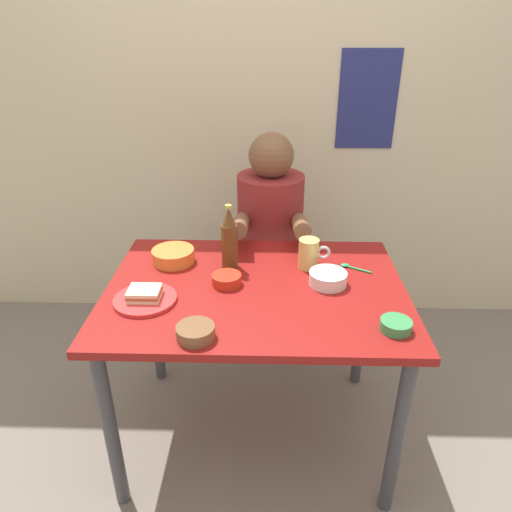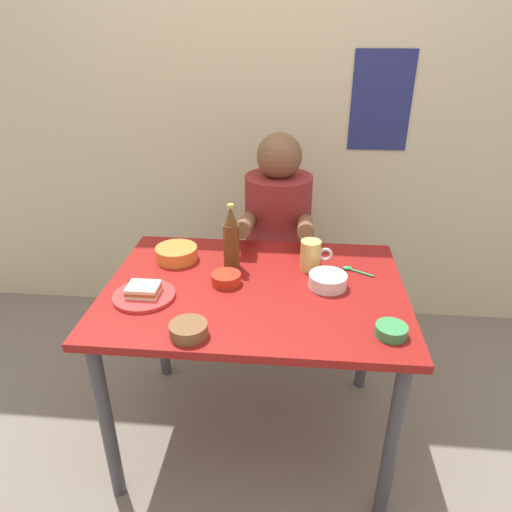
{
  "view_description": "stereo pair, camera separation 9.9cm",
  "coord_description": "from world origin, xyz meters",
  "px_view_note": "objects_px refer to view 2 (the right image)",
  "views": [
    {
      "loc": [
        0.04,
        -1.48,
        1.61
      ],
      "look_at": [
        0.0,
        0.05,
        0.84
      ],
      "focal_mm": 32.59,
      "sensor_mm": 36.0,
      "label": 1
    },
    {
      "loc": [
        0.14,
        -1.47,
        1.61
      ],
      "look_at": [
        0.0,
        0.05,
        0.84
      ],
      "focal_mm": 32.59,
      "sensor_mm": 36.0,
      "label": 2
    }
  ],
  "objects_px": {
    "person_seated": "(278,218)",
    "sandwich": "(143,290)",
    "dining_table": "(255,307)",
    "plate_orange": "(144,296)",
    "stool": "(276,290)",
    "beer_mug": "(311,255)",
    "condiment_bowl_brown": "(189,329)",
    "beer_bottle": "(231,239)"
  },
  "relations": [
    {
      "from": "dining_table",
      "to": "sandwich",
      "type": "xyz_separation_m",
      "value": [
        -0.38,
        -0.11,
        0.13
      ]
    },
    {
      "from": "condiment_bowl_brown",
      "to": "plate_orange",
      "type": "bearing_deg",
      "value": 135.29
    },
    {
      "from": "person_seated",
      "to": "condiment_bowl_brown",
      "type": "relative_size",
      "value": 6.0
    },
    {
      "from": "stool",
      "to": "beer_mug",
      "type": "relative_size",
      "value": 3.57
    },
    {
      "from": "sandwich",
      "to": "condiment_bowl_brown",
      "type": "xyz_separation_m",
      "value": [
        0.21,
        -0.2,
        -0.01
      ]
    },
    {
      "from": "plate_orange",
      "to": "person_seated",
      "type": "bearing_deg",
      "value": 59.2
    },
    {
      "from": "person_seated",
      "to": "condiment_bowl_brown",
      "type": "xyz_separation_m",
      "value": [
        -0.23,
        -0.94,
        -0.0
      ]
    },
    {
      "from": "person_seated",
      "to": "plate_orange",
      "type": "xyz_separation_m",
      "value": [
        -0.44,
        -0.73,
        -0.02
      ]
    },
    {
      "from": "stool",
      "to": "sandwich",
      "type": "relative_size",
      "value": 4.09
    },
    {
      "from": "beer_mug",
      "to": "plate_orange",
      "type": "bearing_deg",
      "value": -155.44
    },
    {
      "from": "dining_table",
      "to": "plate_orange",
      "type": "relative_size",
      "value": 5.0
    },
    {
      "from": "person_seated",
      "to": "beer_bottle",
      "type": "xyz_separation_m",
      "value": [
        -0.16,
        -0.47,
        0.09
      ]
    },
    {
      "from": "dining_table",
      "to": "stool",
      "type": "height_order",
      "value": "dining_table"
    },
    {
      "from": "beer_mug",
      "to": "stool",
      "type": "bearing_deg",
      "value": 107.8
    },
    {
      "from": "plate_orange",
      "to": "condiment_bowl_brown",
      "type": "distance_m",
      "value": 0.29
    },
    {
      "from": "plate_orange",
      "to": "beer_mug",
      "type": "height_order",
      "value": "beer_mug"
    },
    {
      "from": "person_seated",
      "to": "stool",
      "type": "bearing_deg",
      "value": 90.0
    },
    {
      "from": "condiment_bowl_brown",
      "to": "sandwich",
      "type": "bearing_deg",
      "value": 135.29
    },
    {
      "from": "person_seated",
      "to": "plate_orange",
      "type": "bearing_deg",
      "value": -120.8
    },
    {
      "from": "plate_orange",
      "to": "condiment_bowl_brown",
      "type": "height_order",
      "value": "condiment_bowl_brown"
    },
    {
      "from": "beer_mug",
      "to": "beer_bottle",
      "type": "distance_m",
      "value": 0.32
    },
    {
      "from": "stool",
      "to": "sandwich",
      "type": "xyz_separation_m",
      "value": [
        -0.44,
        -0.74,
        0.42
      ]
    },
    {
      "from": "person_seated",
      "to": "beer_bottle",
      "type": "distance_m",
      "value": 0.5
    },
    {
      "from": "beer_bottle",
      "to": "condiment_bowl_brown",
      "type": "bearing_deg",
      "value": -98.44
    },
    {
      "from": "stool",
      "to": "beer_mug",
      "type": "distance_m",
      "value": 0.67
    },
    {
      "from": "dining_table",
      "to": "beer_mug",
      "type": "relative_size",
      "value": 8.73
    },
    {
      "from": "stool",
      "to": "condiment_bowl_brown",
      "type": "relative_size",
      "value": 3.75
    },
    {
      "from": "dining_table",
      "to": "beer_mug",
      "type": "height_order",
      "value": "beer_mug"
    },
    {
      "from": "person_seated",
      "to": "sandwich",
      "type": "distance_m",
      "value": 0.85
    },
    {
      "from": "dining_table",
      "to": "plate_orange",
      "type": "xyz_separation_m",
      "value": [
        -0.38,
        -0.11,
        0.1
      ]
    },
    {
      "from": "dining_table",
      "to": "person_seated",
      "type": "distance_m",
      "value": 0.63
    },
    {
      "from": "plate_orange",
      "to": "beer_bottle",
      "type": "bearing_deg",
      "value": 43.65
    },
    {
      "from": "person_seated",
      "to": "beer_mug",
      "type": "xyz_separation_m",
      "value": [
        0.15,
        -0.46,
        0.03
      ]
    },
    {
      "from": "plate_orange",
      "to": "beer_mug",
      "type": "distance_m",
      "value": 0.65
    },
    {
      "from": "beer_bottle",
      "to": "condiment_bowl_brown",
      "type": "height_order",
      "value": "beer_bottle"
    },
    {
      "from": "beer_mug",
      "to": "beer_bottle",
      "type": "relative_size",
      "value": 0.48
    },
    {
      "from": "plate_orange",
      "to": "dining_table",
      "type": "bearing_deg",
      "value": 16.5
    },
    {
      "from": "stool",
      "to": "condiment_bowl_brown",
      "type": "bearing_deg",
      "value": -103.61
    },
    {
      "from": "stool",
      "to": "beer_bottle",
      "type": "xyz_separation_m",
      "value": [
        -0.16,
        -0.48,
        0.51
      ]
    },
    {
      "from": "stool",
      "to": "condiment_bowl_brown",
      "type": "height_order",
      "value": "condiment_bowl_brown"
    },
    {
      "from": "person_seated",
      "to": "beer_mug",
      "type": "distance_m",
      "value": 0.49
    },
    {
      "from": "plate_orange",
      "to": "condiment_bowl_brown",
      "type": "xyz_separation_m",
      "value": [
        0.21,
        -0.2,
        0.02
      ]
    }
  ]
}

